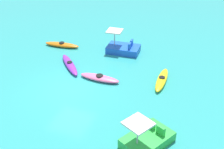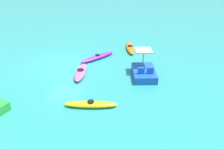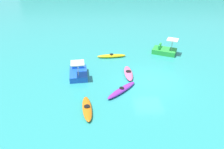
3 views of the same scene
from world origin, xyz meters
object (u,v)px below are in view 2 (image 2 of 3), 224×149
(kayak_pink, at_px, (81,72))
(kayak_yellow, at_px, (91,104))
(kayak_orange, at_px, (130,48))
(pedal_boat_blue, at_px, (144,72))
(kayak_purple, at_px, (98,57))

(kayak_pink, bearing_deg, kayak_yellow, 109.15)
(kayak_orange, height_order, kayak_pink, same)
(kayak_yellow, height_order, pedal_boat_blue, pedal_boat_blue)
(kayak_yellow, xyz_separation_m, kayak_orange, (-2.16, -8.57, 0.00))
(kayak_yellow, bearing_deg, pedal_boat_blue, -129.38)
(kayak_yellow, xyz_separation_m, pedal_boat_blue, (-3.10, -3.77, 0.17))
(pedal_boat_blue, bearing_deg, kayak_pink, 0.45)
(kayak_orange, distance_m, kayak_pink, 5.94)
(kayak_pink, bearing_deg, kayak_purple, -107.70)
(kayak_purple, height_order, pedal_boat_blue, pedal_boat_blue)
(kayak_purple, bearing_deg, kayak_yellow, 94.01)
(kayak_pink, relative_size, pedal_boat_blue, 1.04)
(kayak_purple, bearing_deg, kayak_pink, 72.30)
(kayak_purple, relative_size, pedal_boat_blue, 1.04)
(kayak_orange, bearing_deg, pedal_boat_blue, 101.09)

